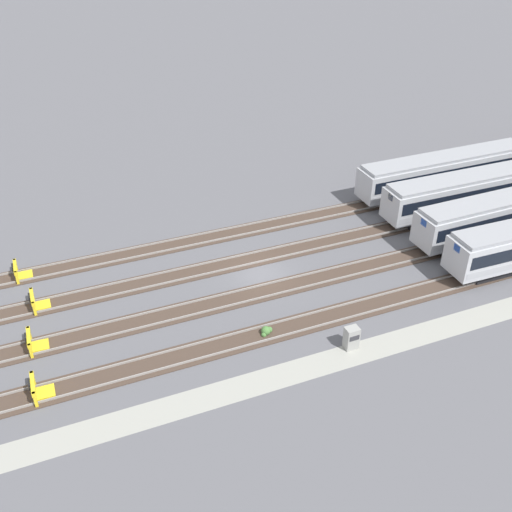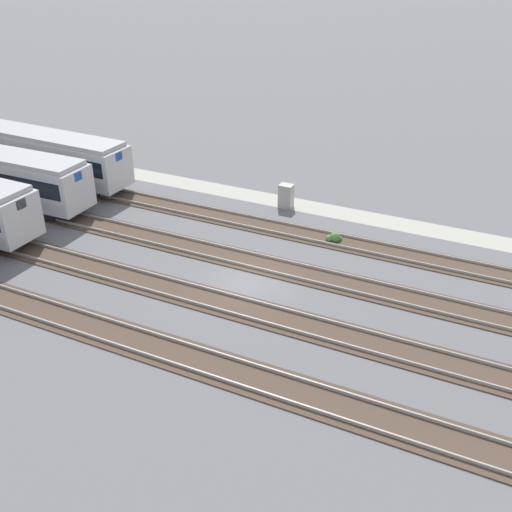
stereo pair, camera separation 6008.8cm
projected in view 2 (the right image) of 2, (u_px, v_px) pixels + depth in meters
The scene contains 9 objects.
ground_plane at pixel (248, 284), 31.50m from camera, with size 400.00×400.00×0.00m, color #5B5B60.
service_walkway at pixel (319, 209), 39.93m from camera, with size 54.00×2.00×0.01m, color #9E9E93.
rail_track_nearest at pixel (296, 232), 36.75m from camera, with size 90.00×2.23×0.21m.
rail_track_near_inner at pixel (266, 265), 33.23m from camera, with size 90.00×2.24×0.21m.
rail_track_middle at pixel (228, 304), 29.72m from camera, with size 90.00×2.24×0.21m.
rail_track_far_inner at pixel (180, 355), 26.20m from camera, with size 90.00×2.23×0.21m.
subway_car_front_row_right_inner at pixel (23, 151), 44.09m from camera, with size 18.06×3.27×3.70m.
electrical_cabinet at pixel (286, 196), 39.82m from camera, with size 0.90×0.73×1.60m.
weed_clump at pixel (334, 238), 35.70m from camera, with size 0.92×0.70×0.64m.
Camera 2 is at (-12.08, 24.04, 16.45)m, focal length 42.00 mm.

